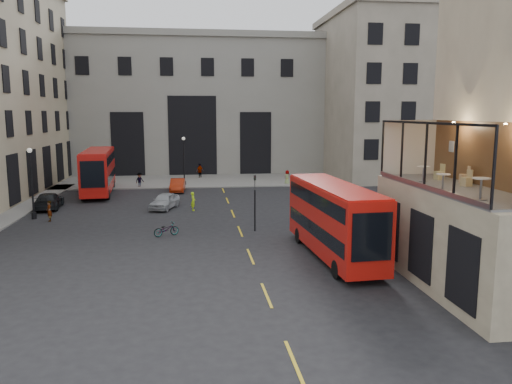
{
  "coord_description": "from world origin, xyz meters",
  "views": [
    {
      "loc": [
        -5.1,
        -20.57,
        7.87
      ],
      "look_at": [
        -1.19,
        9.9,
        3.0
      ],
      "focal_mm": 35.0,
      "sensor_mm": 36.0,
      "label": 1
    }
  ],
  "objects": [
    {
      "name": "cafe_table_far",
      "position": [
        5.96,
        2.11,
        5.09
      ],
      "size": [
        0.59,
        0.59,
        0.74
      ],
      "color": "beige",
      "rests_on": "cafe_floor"
    },
    {
      "name": "cafe_table_near",
      "position": [
        5.78,
        -3.08,
        5.16
      ],
      "size": [
        0.68,
        0.68,
        0.85
      ],
      "color": "silver",
      "rests_on": "cafe_floor"
    },
    {
      "name": "gateway",
      "position": [
        -5.0,
        47.99,
        9.39
      ],
      "size": [
        35.0,
        10.6,
        18.0
      ],
      "color": "gray",
      "rests_on": "ground"
    },
    {
      "name": "car_b",
      "position": [
        -6.63,
        29.96,
        0.65
      ],
      "size": [
        1.52,
        4.0,
        1.3
      ],
      "primitive_type": "imported",
      "rotation": [
        0.0,
        0.0,
        -0.04
      ],
      "color": "#9D2309",
      "rests_on": "ground"
    },
    {
      "name": "pedestrian_e",
      "position": [
        -15.59,
        16.93,
        0.76
      ],
      "size": [
        0.51,
        0.64,
        1.52
      ],
      "primitive_type": "imported",
      "rotation": [
        0.0,
        0.0,
        5.0
      ],
      "color": "gray",
      "rests_on": "ground"
    },
    {
      "name": "cafe_floor",
      "position": [
        6.5,
        0.0,
        4.55
      ],
      "size": [
        3.0,
        10.0,
        0.1
      ],
      "primitive_type": "cube",
      "color": "slate",
      "rests_on": "host_frontage"
    },
    {
      "name": "street_lamp_b",
      "position": [
        -6.0,
        34.0,
        2.39
      ],
      "size": [
        0.36,
        0.36,
        5.33
      ],
      "color": "black",
      "rests_on": "ground"
    },
    {
      "name": "cyclist",
      "position": [
        -5.1,
        19.69,
        0.77
      ],
      "size": [
        0.4,
        0.58,
        1.53
      ],
      "primitive_type": "imported",
      "rotation": [
        0.0,
        0.0,
        1.51
      ],
      "color": "#BCF419",
      "rests_on": "ground"
    },
    {
      "name": "traffic_light_near",
      "position": [
        -1.0,
        12.0,
        2.42
      ],
      "size": [
        0.16,
        0.2,
        3.8
      ],
      "color": "black",
      "rests_on": "ground"
    },
    {
      "name": "pedestrian_d",
      "position": [
        5.36,
        33.6,
        0.79
      ],
      "size": [
        0.9,
        0.9,
        1.58
      ],
      "primitive_type": "imported",
      "rotation": [
        0.0,
        0.0,
        2.37
      ],
      "color": "gray",
      "rests_on": "ground"
    },
    {
      "name": "cafe_chair_d",
      "position": [
        7.06,
        2.63,
        4.84
      ],
      "size": [
        0.43,
        0.43,
        0.78
      ],
      "color": "tan",
      "rests_on": "cafe_floor"
    },
    {
      "name": "pedestrian_c",
      "position": [
        -4.21,
        40.0,
        0.91
      ],
      "size": [
        1.1,
        1.02,
        1.82
      ],
      "primitive_type": "imported",
      "rotation": [
        0.0,
        0.0,
        3.84
      ],
      "color": "gray",
      "rests_on": "ground"
    },
    {
      "name": "pavement_far",
      "position": [
        -6.0,
        38.0,
        0.06
      ],
      "size": [
        40.0,
        12.0,
        0.12
      ],
      "primitive_type": "cube",
      "color": "slate",
      "rests_on": "ground"
    },
    {
      "name": "bicycle",
      "position": [
        -6.86,
        11.37,
        0.44
      ],
      "size": [
        1.77,
        1.21,
        0.88
      ],
      "primitive_type": "imported",
      "rotation": [
        0.0,
        0.0,
        1.98
      ],
      "color": "gray",
      "rests_on": "ground"
    },
    {
      "name": "cafe_chair_c",
      "position": [
        7.59,
        1.2,
        4.85
      ],
      "size": [
        0.49,
        0.49,
        0.82
      ],
      "color": "tan",
      "rests_on": "cafe_floor"
    },
    {
      "name": "bus_near",
      "position": [
        2.5,
        5.34,
        2.28
      ],
      "size": [
        2.9,
        10.27,
        4.05
      ],
      "color": "red",
      "rests_on": "ground"
    },
    {
      "name": "cafe_chair_b",
      "position": [
        7.19,
        0.37,
        4.83
      ],
      "size": [
        0.44,
        0.44,
        0.76
      ],
      "color": "tan",
      "rests_on": "cafe_floor"
    },
    {
      "name": "traffic_light_far",
      "position": [
        -15.0,
        28.0,
        2.42
      ],
      "size": [
        0.16,
        0.2,
        3.8
      ],
      "color": "black",
      "rests_on": "ground"
    },
    {
      "name": "bus_far",
      "position": [
        -14.26,
        29.6,
        2.43
      ],
      "size": [
        3.39,
        11.02,
        4.33
      ],
      "color": "red",
      "rests_on": "ground"
    },
    {
      "name": "street_lamp_a",
      "position": [
        -17.0,
        18.0,
        2.39
      ],
      "size": [
        0.36,
        0.36,
        5.33
      ],
      "color": "black",
      "rests_on": "ground"
    },
    {
      "name": "building_right",
      "position": [
        20.0,
        39.97,
        10.39
      ],
      "size": [
        16.6,
        18.6,
        20.0
      ],
      "color": "#A39784",
      "rests_on": "ground"
    },
    {
      "name": "cafe_table_mid",
      "position": [
        5.5,
        -0.7,
        5.08
      ],
      "size": [
        0.58,
        0.58,
        0.72
      ],
      "color": "beige",
      "rests_on": "cafe_floor"
    },
    {
      "name": "ground",
      "position": [
        0.0,
        0.0,
        0.0
      ],
      "size": [
        140.0,
        140.0,
        0.0
      ],
      "primitive_type": "plane",
      "color": "black",
      "rests_on": "ground"
    },
    {
      "name": "car_a",
      "position": [
        -7.45,
        20.79,
        0.66
      ],
      "size": [
        2.71,
        4.16,
        1.32
      ],
      "primitive_type": "imported",
      "rotation": [
        0.0,
        0.0,
        -0.33
      ],
      "color": "#A2A5AA",
      "rests_on": "ground"
    },
    {
      "name": "pedestrian_b",
      "position": [
        -10.68,
        33.14,
        0.81
      ],
      "size": [
        1.16,
        1.17,
        1.62
      ],
      "primitive_type": "imported",
      "rotation": [
        0.0,
        0.0,
        0.79
      ],
      "color": "gray",
      "rests_on": "ground"
    },
    {
      "name": "car_c",
      "position": [
        -17.0,
        22.06,
        0.66
      ],
      "size": [
        2.19,
        4.7,
        1.33
      ],
      "primitive_type": "imported",
      "rotation": [
        0.0,
        0.0,
        3.22
      ],
      "color": "black",
      "rests_on": "ground"
    },
    {
      "name": "pedestrian_a",
      "position": [
        -14.07,
        29.76,
        0.85
      ],
      "size": [
        0.99,
        0.87,
        1.7
      ],
      "primitive_type": "imported",
      "rotation": [
        0.0,
        0.0,
        0.32
      ],
      "color": "gray",
      "rests_on": "ground"
    },
    {
      "name": "host_frontage",
      "position": [
        6.5,
        0.0,
        2.25
      ],
      "size": [
        3.0,
        11.0,
        4.5
      ],
      "primitive_type": "cube",
      "color": "#C2B492",
      "rests_on": "ground"
    }
  ]
}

